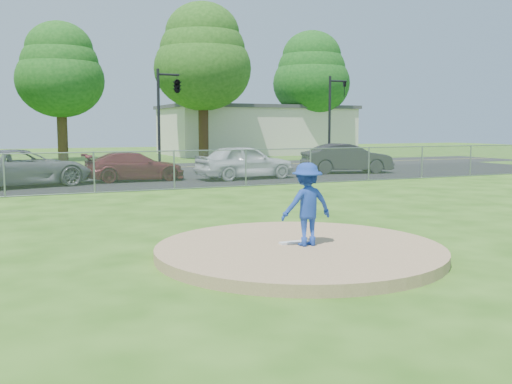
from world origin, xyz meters
TOP-DOWN VIEW (x-y plane):
  - ground at (0.00, 10.00)m, footprint 120.00×120.00m
  - pitchers_mound at (0.00, 0.00)m, footprint 5.40×5.40m
  - pitching_rubber at (0.00, 0.20)m, footprint 0.60×0.15m
  - chain_link_fence at (0.00, 12.00)m, footprint 40.00×0.06m
  - parking_lot at (0.00, 16.50)m, footprint 50.00×8.00m
  - street at (0.00, 24.00)m, footprint 60.00×7.00m
  - commercial_building at (16.00, 38.00)m, footprint 16.40×9.40m
  - tree_center at (-1.00, 34.00)m, footprint 6.16×6.16m
  - tree_right at (9.00, 32.00)m, footprint 7.28×7.28m
  - tree_far_right at (20.00, 35.00)m, footprint 6.72×6.72m
  - traffic_signal_center at (3.97, 22.00)m, footprint 1.42×2.48m
  - traffic_signal_right at (14.24, 22.00)m, footprint 1.28×0.20m
  - pitcher at (0.12, -0.05)m, footprint 1.01×0.58m
  - parked_car_gray at (-4.30, 15.60)m, footprint 5.89×3.81m
  - parked_car_darkred at (0.36, 16.17)m, footprint 4.45×1.83m
  - parked_car_pearl at (5.28, 15.14)m, footprint 4.79×2.27m
  - parked_car_charcoal at (11.52, 16.13)m, footprint 4.91×2.67m

SIDE VIEW (x-z plane):
  - ground at x=0.00m, z-range 0.00..0.00m
  - street at x=0.00m, z-range 0.00..0.01m
  - parking_lot at x=0.00m, z-range 0.00..0.01m
  - pitchers_mound at x=0.00m, z-range 0.00..0.20m
  - pitching_rubber at x=0.00m, z-range 0.20..0.24m
  - parked_car_darkred at x=0.36m, z-range 0.01..1.30m
  - chain_link_fence at x=0.00m, z-range 0.00..1.50m
  - parked_car_gray at x=-4.30m, z-range 0.01..1.52m
  - parked_car_charcoal at x=11.52m, z-range 0.01..1.55m
  - parked_car_pearl at x=5.28m, z-range 0.01..1.59m
  - pitcher at x=0.12m, z-range 0.20..1.75m
  - commercial_building at x=16.00m, z-range 0.01..4.31m
  - traffic_signal_right at x=14.24m, z-range 0.56..6.16m
  - traffic_signal_center at x=3.97m, z-range 1.81..7.41m
  - tree_center at x=-1.00m, z-range 1.55..11.39m
  - tree_far_right at x=20.00m, z-range 1.69..12.43m
  - tree_right at x=9.00m, z-range 1.83..13.47m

